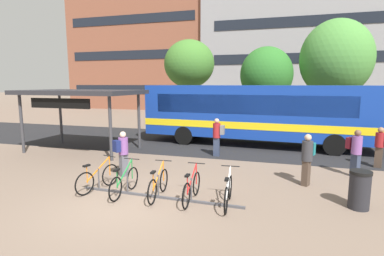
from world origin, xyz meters
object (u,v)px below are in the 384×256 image
object	(u,v)px
parked_bicycle_orange_0	(98,178)
street_tree_2	(336,59)
transit_shelter	(80,94)
parked_bicycle_green_1	(124,182)
commuter_navy_pack_1	(122,151)
commuter_grey_pack_3	(217,135)
commuter_teal_pack_0	(307,156)
street_tree_1	(266,75)
parked_bicycle_orange_2	(158,185)
commuter_maroon_pack_2	(355,150)
city_bus	(258,112)
parked_bicycle_white_4	(228,192)
commuter_teal_pack_4	(381,145)
street_tree_3	(189,64)
parked_bicycle_red_3	(192,188)
trash_bin	(360,190)

from	to	relation	value
parked_bicycle_orange_0	street_tree_2	bearing A→B (deg)	-16.68
transit_shelter	parked_bicycle_green_1	bearing A→B (deg)	-42.65
commuter_navy_pack_1	transit_shelter	bearing A→B (deg)	80.91
parked_bicycle_orange_0	commuter_grey_pack_3	distance (m)	6.02
commuter_teal_pack_0	street_tree_1	xyz separation A→B (m)	(-1.88, 11.79, 2.95)
parked_bicycle_orange_2	street_tree_2	distance (m)	16.68
parked_bicycle_orange_2	commuter_maroon_pack_2	xyz separation A→B (m)	(5.93, 3.81, 0.59)
city_bus	parked_bicycle_orange_2	xyz separation A→B (m)	(-2.22, -8.44, -1.39)
parked_bicycle_orange_0	commuter_maroon_pack_2	size ratio (longest dim) A/B	0.99
parked_bicycle_white_4	commuter_teal_pack_4	size ratio (longest dim) A/B	1.07
parked_bicycle_white_4	commuter_maroon_pack_2	xyz separation A→B (m)	(3.88, 3.84, 0.59)
commuter_teal_pack_0	transit_shelter	bearing A→B (deg)	-76.62
street_tree_3	commuter_navy_pack_1	bearing A→B (deg)	-83.67
commuter_teal_pack_0	commuter_navy_pack_1	xyz separation A→B (m)	(-6.20, -0.83, -0.04)
transit_shelter	street_tree_1	distance (m)	12.66
transit_shelter	street_tree_3	world-z (taller)	street_tree_3
city_bus	transit_shelter	size ratio (longest dim) A/B	2.13
commuter_teal_pack_0	street_tree_1	world-z (taller)	street_tree_1
commuter_teal_pack_4	commuter_teal_pack_0	bearing A→B (deg)	64.76
city_bus	commuter_teal_pack_4	bearing A→B (deg)	-28.95
parked_bicycle_white_4	street_tree_1	size ratio (longest dim) A/B	0.29
commuter_navy_pack_1	commuter_grey_pack_3	bearing A→B (deg)	-4.86
parked_bicycle_red_3	parked_bicycle_white_4	xyz separation A→B (m)	(1.03, -0.03, 0.00)
parked_bicycle_green_1	parked_bicycle_red_3	size ratio (longest dim) A/B	1.00
parked_bicycle_green_1	commuter_grey_pack_3	world-z (taller)	commuter_grey_pack_3
parked_bicycle_white_4	street_tree_1	world-z (taller)	street_tree_1
commuter_grey_pack_3	street_tree_2	world-z (taller)	street_tree_2
commuter_teal_pack_4	street_tree_1	bearing A→B (deg)	-42.03
commuter_grey_pack_3	parked_bicycle_white_4	bearing A→B (deg)	103.61
street_tree_1	commuter_teal_pack_0	bearing A→B (deg)	-80.93
parked_bicycle_green_1	trash_bin	size ratio (longest dim) A/B	1.67
commuter_navy_pack_1	city_bus	bearing A→B (deg)	-2.12
parked_bicycle_red_3	trash_bin	xyz separation A→B (m)	(4.38, 0.79, 0.13)
transit_shelter	street_tree_2	world-z (taller)	street_tree_2
parked_bicycle_red_3	commuter_navy_pack_1	size ratio (longest dim) A/B	1.06
parked_bicycle_orange_2	commuter_maroon_pack_2	size ratio (longest dim) A/B	1.02
street_tree_1	street_tree_3	size ratio (longest dim) A/B	0.89
parked_bicycle_orange_0	parked_bicycle_green_1	distance (m)	0.99
trash_bin	street_tree_3	xyz separation A→B (m)	(-8.81, 13.59, 4.25)
parked_bicycle_white_4	commuter_teal_pack_4	xyz separation A→B (m)	(5.10, 5.37, 0.55)
city_bus	commuter_maroon_pack_2	xyz separation A→B (m)	(3.71, -4.63, -0.80)
parked_bicycle_red_3	parked_bicycle_orange_0	bearing A→B (deg)	88.77
commuter_maroon_pack_2	commuter_grey_pack_3	world-z (taller)	commuter_grey_pack_3
transit_shelter	commuter_teal_pack_4	bearing A→B (deg)	4.21
commuter_navy_pack_1	trash_bin	distance (m)	7.43
commuter_navy_pack_1	commuter_teal_pack_4	bearing A→B (deg)	-38.15
parked_bicycle_green_1	street_tree_3	xyz separation A→B (m)	(-2.37, 14.46, 4.38)
street_tree_3	commuter_grey_pack_3	bearing A→B (deg)	-65.70
city_bus	commuter_grey_pack_3	size ratio (longest dim) A/B	6.99
parked_bicycle_green_1	commuter_teal_pack_0	xyz separation A→B (m)	(5.26, 2.42, 0.59)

